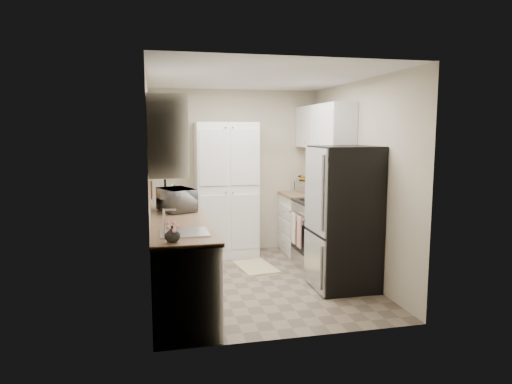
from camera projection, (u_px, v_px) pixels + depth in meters
ground at (259, 281)px, 5.72m from camera, size 3.20×3.20×0.00m
room_shell at (258, 152)px, 5.49m from camera, size 2.64×3.24×2.52m
pantry_cabinet at (226, 190)px, 6.81m from camera, size 0.90×0.55×2.00m
base_cabinet_left at (181, 262)px, 5.03m from camera, size 0.60×2.30×0.88m
countertop_left at (180, 221)px, 4.96m from camera, size 0.63×2.33×0.04m
base_cabinet_right at (304, 225)px, 7.02m from camera, size 0.60×0.80×0.88m
countertop_right at (305, 195)px, 6.96m from camera, size 0.63×0.83×0.04m
electric_range at (322, 234)px, 6.24m from camera, size 0.71×0.78×1.13m
refrigerator at (344, 218)px, 5.41m from camera, size 0.70×0.72×1.70m
microwave at (177, 200)px, 5.45m from camera, size 0.50×0.58×0.27m
wine_bottle at (165, 195)px, 5.69m from camera, size 0.08×0.08×0.33m
flower_vase at (172, 234)px, 3.93m from camera, size 0.15×0.15×0.14m
cutting_board at (176, 194)px, 5.85m from camera, size 0.03×0.23×0.29m
toaster_oven at (308, 186)px, 7.11m from camera, size 0.36×0.40×0.19m
fruit_basket at (306, 177)px, 7.07m from camera, size 0.36×0.36×0.11m
kitchen_mat at (256, 266)px, 6.33m from camera, size 0.56×0.79×0.01m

